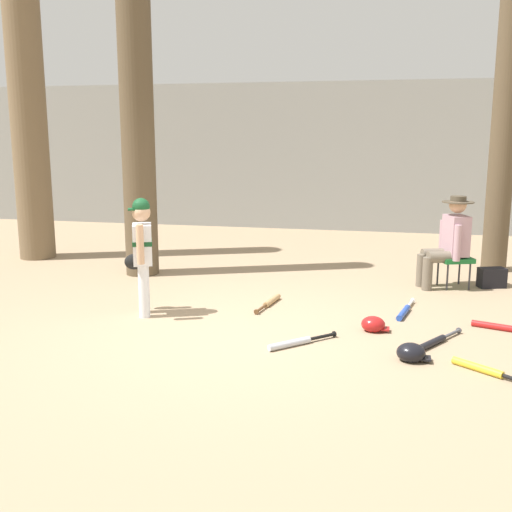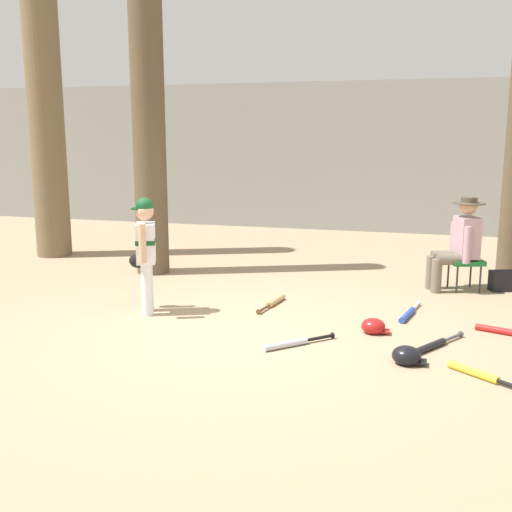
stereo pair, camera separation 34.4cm
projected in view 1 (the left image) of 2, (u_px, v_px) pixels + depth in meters
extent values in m
plane|color=#9E8466|center=(234.00, 336.00, 6.14)|extent=(60.00, 60.00, 0.00)
cube|color=gray|center=(321.00, 157.00, 12.74)|extent=(18.00, 0.36, 3.01)
cylinder|color=brown|center=(135.00, 73.00, 8.30)|extent=(0.46, 0.46, 5.58)
cone|color=brown|center=(143.00, 273.00, 8.85)|extent=(0.68, 0.68, 0.28)
cylinder|color=brown|center=(508.00, 71.00, 8.51)|extent=(0.36, 0.36, 5.68)
cone|color=brown|center=(493.00, 270.00, 9.07)|extent=(0.56, 0.56, 0.21)
cylinder|color=white|center=(144.00, 291.00, 6.70)|extent=(0.12, 0.12, 0.58)
cylinder|color=white|center=(144.00, 287.00, 6.87)|extent=(0.12, 0.12, 0.58)
cube|color=white|center=(142.00, 244.00, 6.69)|extent=(0.30, 0.35, 0.44)
cube|color=#144723|center=(142.00, 242.00, 6.68)|extent=(0.31, 0.36, 0.05)
sphere|color=tan|center=(141.00, 212.00, 6.62)|extent=(0.20, 0.20, 0.20)
sphere|color=#144723|center=(141.00, 207.00, 6.61)|extent=(0.19, 0.19, 0.19)
cube|color=#144723|center=(133.00, 209.00, 6.60)|extent=(0.15, 0.17, 0.02)
cylinder|color=tan|center=(140.00, 244.00, 6.44)|extent=(0.10, 0.10, 0.42)
cylinder|color=tan|center=(139.00, 248.00, 6.90)|extent=(0.10, 0.10, 0.40)
ellipsoid|color=black|center=(134.00, 262.00, 6.94)|extent=(0.25, 0.20, 0.18)
cube|color=#196B2D|center=(454.00, 259.00, 7.99)|extent=(0.51, 0.51, 0.06)
cylinder|color=#333338|center=(447.00, 276.00, 7.86)|extent=(0.02, 0.02, 0.38)
cylinder|color=#333338|center=(438.00, 271.00, 8.16)|extent=(0.02, 0.02, 0.38)
cylinder|color=#333338|center=(470.00, 275.00, 7.90)|extent=(0.02, 0.02, 0.38)
cylinder|color=#333338|center=(459.00, 270.00, 8.19)|extent=(0.02, 0.02, 0.38)
cylinder|color=#6B6051|center=(427.00, 274.00, 7.88)|extent=(0.13, 0.13, 0.43)
cylinder|color=#6B6051|center=(421.00, 270.00, 8.07)|extent=(0.13, 0.13, 0.43)
cylinder|color=#6B6051|center=(443.00, 257.00, 7.86)|extent=(0.43, 0.28, 0.15)
cylinder|color=#6B6051|center=(437.00, 254.00, 8.05)|extent=(0.43, 0.28, 0.15)
cube|color=#B28C99|center=(456.00, 235.00, 7.93)|extent=(0.35, 0.42, 0.52)
cylinder|color=#B28C99|center=(457.00, 243.00, 7.72)|extent=(0.11, 0.11, 0.46)
cylinder|color=#B28C99|center=(443.00, 237.00, 8.15)|extent=(0.11, 0.11, 0.46)
sphere|color=tan|center=(458.00, 205.00, 7.85)|extent=(0.22, 0.22, 0.22)
cylinder|color=#4C4233|center=(458.00, 202.00, 7.84)|extent=(0.40, 0.40, 0.02)
cylinder|color=#4C4233|center=(458.00, 199.00, 7.84)|extent=(0.20, 0.20, 0.09)
cube|color=black|center=(492.00, 278.00, 8.03)|extent=(0.38, 0.29, 0.26)
cylinder|color=brown|center=(24.00, 50.00, 9.37)|extent=(0.56, 0.56, 6.48)
cone|color=brown|center=(38.00, 257.00, 10.01)|extent=(0.78, 0.78, 0.33)
cylinder|color=#2347AD|center=(403.00, 313.00, 6.80)|extent=(0.16, 0.48, 0.07)
cylinder|color=silver|center=(410.00, 304.00, 7.16)|extent=(0.10, 0.32, 0.03)
cylinder|color=silver|center=(413.00, 300.00, 7.30)|extent=(0.06, 0.03, 0.06)
cylinder|color=red|center=(494.00, 326.00, 6.33)|extent=(0.44, 0.20, 0.07)
cylinder|color=#B7BCC6|center=(289.00, 344.00, 5.80)|extent=(0.38, 0.37, 0.07)
cylinder|color=black|center=(322.00, 337.00, 6.00)|extent=(0.24, 0.24, 0.03)
cylinder|color=black|center=(334.00, 334.00, 6.08)|extent=(0.05, 0.05, 0.06)
cylinder|color=black|center=(430.00, 344.00, 5.80)|extent=(0.31, 0.44, 0.07)
cylinder|color=#4C4C51|center=(451.00, 334.00, 6.08)|extent=(0.20, 0.29, 0.03)
cylinder|color=#4C4C51|center=(459.00, 330.00, 6.19)|extent=(0.06, 0.04, 0.06)
cylinder|color=tan|center=(272.00, 301.00, 7.29)|extent=(0.13, 0.44, 0.07)
cylinder|color=brown|center=(261.00, 308.00, 6.97)|extent=(0.08, 0.29, 0.03)
cylinder|color=brown|center=(256.00, 312.00, 6.83)|extent=(0.06, 0.02, 0.06)
cylinder|color=yellow|center=(477.00, 367.00, 5.21)|extent=(0.41, 0.33, 0.07)
ellipsoid|color=black|center=(411.00, 353.00, 5.44)|extent=(0.26, 0.23, 0.17)
cube|color=black|center=(425.00, 358.00, 5.42)|extent=(0.10, 0.13, 0.02)
ellipsoid|color=#A81919|center=(373.00, 324.00, 6.26)|extent=(0.24, 0.22, 0.17)
cube|color=#A81919|center=(385.00, 329.00, 6.25)|extent=(0.10, 0.12, 0.02)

